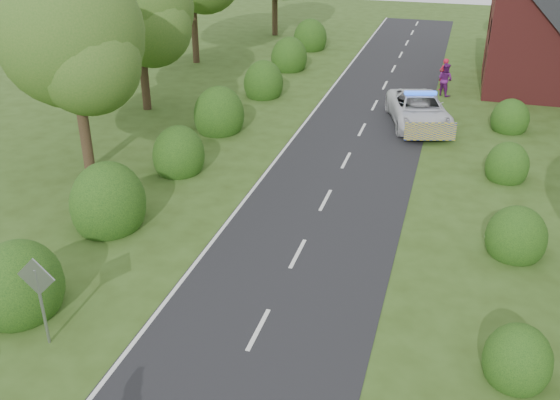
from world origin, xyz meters
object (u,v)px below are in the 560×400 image
(road_sign, at_px, (39,289))
(pedestrian_red, at_px, (444,74))
(pedestrian_purple, at_px, (445,79))
(police_van, at_px, (419,110))

(road_sign, relative_size, pedestrian_red, 1.38)
(pedestrian_red, relative_size, pedestrian_purple, 1.00)
(police_van, height_order, pedestrian_purple, pedestrian_purple)
(pedestrian_red, height_order, pedestrian_purple, pedestrian_purple)
(pedestrian_purple, bearing_deg, pedestrian_red, -46.69)
(pedestrian_red, distance_m, pedestrian_purple, 1.10)
(road_sign, bearing_deg, pedestrian_purple, 71.32)
(road_sign, xyz_separation_m, police_van, (7.50, 19.49, -0.87))
(police_van, bearing_deg, pedestrian_purple, 64.55)
(road_sign, distance_m, police_van, 20.90)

